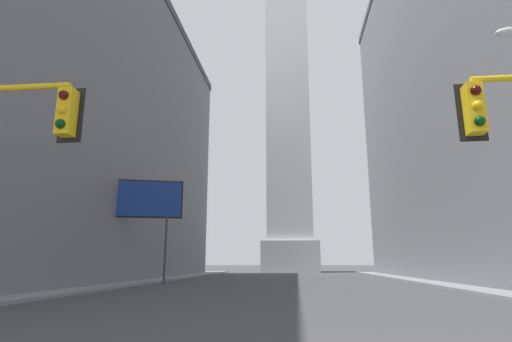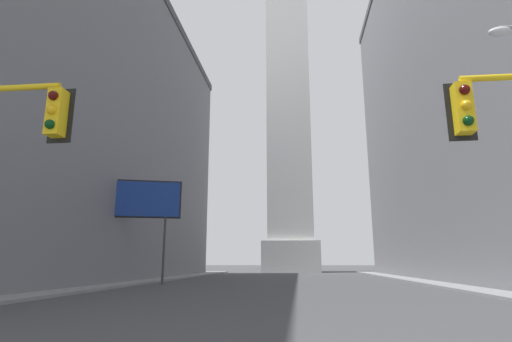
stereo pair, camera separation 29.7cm
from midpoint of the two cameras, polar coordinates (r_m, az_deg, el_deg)
name	(u,v)px [view 1 (the left image)]	position (r m, az deg, el deg)	size (l,w,h in m)	color
sidewalk_left	(80,287)	(27.89, -24.08, -14.89)	(5.00, 78.70, 0.15)	gray
sidewalk_right	(502,290)	(26.84, 31.42, -14.27)	(5.00, 78.70, 0.15)	gray
building_left	(7,116)	(42.34, -32.15, 6.64)	(25.51, 51.16, 28.54)	slate
obelisk	(288,92)	(72.63, 4.42, 11.21)	(9.08, 9.08, 64.69)	silver
billboard_sign	(136,201)	(30.56, -17.02, -4.12)	(6.45, 2.09, 7.50)	#3F3F42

